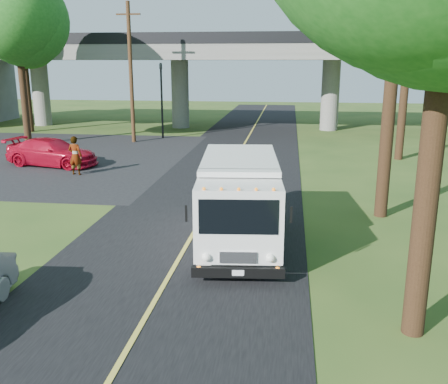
% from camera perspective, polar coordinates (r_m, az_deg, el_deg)
% --- Properties ---
extents(ground, '(120.00, 120.00, 0.00)m').
position_cam_1_polar(ground, '(10.37, -10.31, -16.25)').
color(ground, '#2D491A').
rests_on(ground, ground).
extents(road, '(7.00, 90.00, 0.02)m').
position_cam_1_polar(road, '(19.39, -1.42, -1.11)').
color(road, black).
rests_on(road, ground).
extents(parking_lot, '(16.00, 18.00, 0.01)m').
position_cam_1_polar(parking_lot, '(30.33, -19.99, 3.77)').
color(parking_lot, black).
rests_on(parking_lot, ground).
extents(lane_line, '(0.12, 90.00, 0.01)m').
position_cam_1_polar(lane_line, '(19.39, -1.42, -1.05)').
color(lane_line, gold).
rests_on(lane_line, road).
extents(overpass, '(54.00, 10.00, 7.30)m').
position_cam_1_polar(overpass, '(40.54, 3.46, 13.64)').
color(overpass, slate).
rests_on(overpass, ground).
extents(traffic_signal, '(0.18, 0.22, 5.20)m').
position_cam_1_polar(traffic_signal, '(35.63, -7.15, 11.22)').
color(traffic_signal, black).
rests_on(traffic_signal, ground).
extents(utility_pole, '(1.60, 0.26, 9.00)m').
position_cam_1_polar(utility_pole, '(34.07, -10.60, 13.29)').
color(utility_pole, '#472D19').
rests_on(utility_pole, ground).
extents(tree_right_far, '(5.77, 5.67, 10.99)m').
position_cam_1_polar(tree_right_far, '(29.12, 21.23, 19.70)').
color(tree_right_far, '#382314').
rests_on(tree_right_far, ground).
extents(tree_left_lot, '(5.60, 5.50, 10.50)m').
position_cam_1_polar(tree_left_lot, '(34.67, -22.50, 17.96)').
color(tree_left_lot, '#382314').
rests_on(tree_left_lot, ground).
extents(tree_left_far, '(5.26, 5.16, 9.89)m').
position_cam_1_polar(tree_left_far, '(41.33, -21.98, 16.68)').
color(tree_left_far, '#382314').
rests_on(tree_left_far, ground).
extents(step_van, '(2.78, 6.24, 2.54)m').
position_cam_1_polar(step_van, '(14.67, 1.75, -0.77)').
color(step_van, white).
rests_on(step_van, ground).
extents(red_sedan, '(5.14, 2.80, 1.41)m').
position_cam_1_polar(red_sedan, '(27.55, -19.07, 4.31)').
color(red_sedan, '#B60B23').
rests_on(red_sedan, ground).
extents(pedestrian, '(0.74, 0.53, 1.88)m').
position_cam_1_polar(pedestrian, '(24.86, -16.64, 4.00)').
color(pedestrian, gray).
rests_on(pedestrian, ground).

